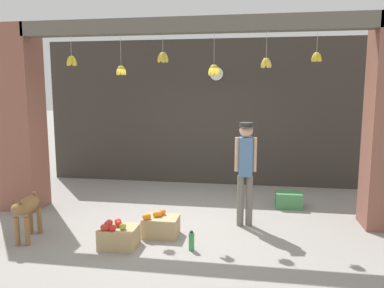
{
  "coord_description": "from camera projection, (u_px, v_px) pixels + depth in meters",
  "views": [
    {
      "loc": [
        1.01,
        -5.85,
        2.17
      ],
      "look_at": [
        0.0,
        0.39,
        1.25
      ],
      "focal_mm": 35.0,
      "sensor_mm": 36.0,
      "label": 1
    }
  ],
  "objects": [
    {
      "name": "shop_back_wall",
      "position": [
        208.0,
        113.0,
        8.55
      ],
      "size": [
        7.56,
        0.12,
        3.29
      ],
      "primitive_type": "cube",
      "color": "#38332D",
      "rests_on": "ground_plane"
    },
    {
      "name": "shopkeeper",
      "position": [
        245.0,
        166.0,
        5.88
      ],
      "size": [
        0.34,
        0.28,
        1.66
      ],
      "rotation": [
        0.0,
        0.0,
        3.27
      ],
      "color": "#6B665B",
      "rests_on": "ground_plane"
    },
    {
      "name": "dog",
      "position": [
        27.0,
        209.0,
        5.37
      ],
      "size": [
        0.33,
        0.85,
        0.69
      ],
      "rotation": [
        0.0,
        0.0,
        -1.4
      ],
      "color": "olive",
      "rests_on": "ground_plane"
    },
    {
      "name": "fruit_crate_oranges",
      "position": [
        161.0,
        226.0,
        5.58
      ],
      "size": [
        0.51,
        0.38,
        0.38
      ],
      "color": "tan",
      "rests_on": "ground_plane"
    },
    {
      "name": "shop_pillar_left",
      "position": [
        20.0,
        119.0,
        6.73
      ],
      "size": [
        0.7,
        0.6,
        3.29
      ],
      "primitive_type": "cube",
      "color": "brown",
      "rests_on": "ground_plane"
    },
    {
      "name": "wall_clock",
      "position": [
        216.0,
        74.0,
        8.31
      ],
      "size": [
        0.32,
        0.03,
        0.32
      ],
      "color": "black"
    },
    {
      "name": "water_bottle",
      "position": [
        192.0,
        241.0,
        5.08
      ],
      "size": [
        0.08,
        0.08,
        0.27
      ],
      "color": "#38934C",
      "rests_on": "ground_plane"
    },
    {
      "name": "fruit_crate_apples",
      "position": [
        118.0,
        236.0,
        5.19
      ],
      "size": [
        0.5,
        0.41,
        0.37
      ],
      "color": "tan",
      "rests_on": "ground_plane"
    },
    {
      "name": "produce_box_green",
      "position": [
        289.0,
        200.0,
        6.93
      ],
      "size": [
        0.47,
        0.34,
        0.29
      ],
      "primitive_type": "cube",
      "color": "#42844C",
      "rests_on": "ground_plane"
    },
    {
      "name": "ground_plane",
      "position": [
        188.0,
        222.0,
        6.18
      ],
      "size": [
        60.0,
        60.0,
        0.0
      ],
      "primitive_type": "plane",
      "color": "gray"
    },
    {
      "name": "storefront_awning",
      "position": [
        189.0,
        28.0,
        5.85
      ],
      "size": [
        5.66,
        0.31,
        0.92
      ],
      "color": "#5B564C"
    }
  ]
}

